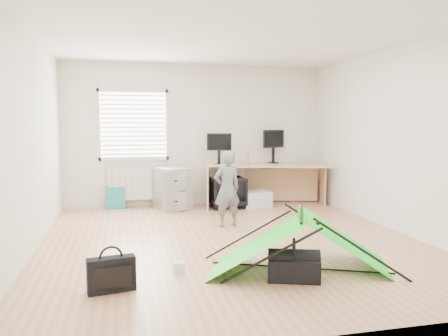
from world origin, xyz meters
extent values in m
plane|color=tan|center=(0.00, 0.00, 0.00)|extent=(5.50, 5.50, 0.00)
cube|color=silver|center=(0.00, 2.75, 1.35)|extent=(5.00, 0.02, 2.70)
cube|color=silver|center=(-1.20, 2.71, 1.55)|extent=(1.20, 0.06, 1.20)
cube|color=silver|center=(-1.20, 2.67, 0.45)|extent=(1.00, 0.12, 0.60)
cube|color=tan|center=(1.29, 2.33, 0.40)|extent=(2.43, 1.27, 0.79)
cube|color=gray|center=(-0.53, 2.37, 0.38)|extent=(0.71, 0.80, 0.77)
cube|color=black|center=(0.36, 2.39, 1.01)|extent=(0.47, 0.21, 0.44)
cube|color=black|center=(1.50, 2.56, 1.03)|extent=(0.51, 0.29, 0.48)
cube|color=beige|center=(0.37, 2.21, 0.80)|extent=(0.48, 0.16, 0.02)
cylinder|color=#BE6D6A|center=(0.91, 2.38, 0.92)|extent=(0.09, 0.09, 0.25)
imported|color=black|center=(0.49, 2.27, 0.29)|extent=(0.64, 0.65, 0.59)
imported|color=slate|center=(0.14, 0.80, 0.58)|extent=(0.47, 0.36, 1.17)
cube|color=silver|center=(1.02, 2.19, 0.15)|extent=(0.60, 0.47, 0.30)
cube|color=teal|center=(-1.56, 2.63, 0.20)|extent=(0.35, 0.16, 0.40)
cube|color=black|center=(-1.53, -1.49, 0.17)|extent=(0.46, 0.21, 0.33)
cube|color=silver|center=(-0.84, -1.08, 0.05)|extent=(0.11, 0.11, 0.10)
cube|color=black|center=(0.27, -1.59, 0.11)|extent=(0.58, 0.42, 0.23)
camera|label=1|loc=(-1.38, -5.61, 1.60)|focal=35.00mm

